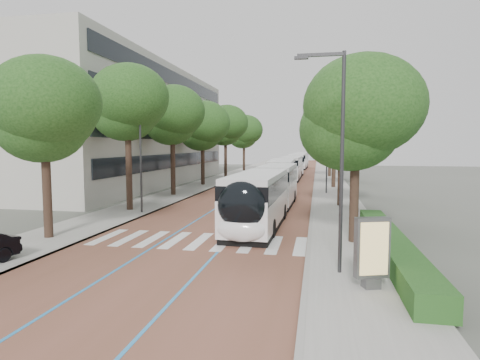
% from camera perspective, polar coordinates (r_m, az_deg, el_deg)
% --- Properties ---
extents(ground, '(160.00, 160.00, 0.00)m').
position_cam_1_polar(ground, '(19.47, -7.23, -9.34)').
color(ground, '#51544C').
rests_on(ground, ground).
extents(road, '(11.00, 140.00, 0.02)m').
position_cam_1_polar(road, '(58.41, 5.13, 0.27)').
color(road, brown).
rests_on(road, ground).
extents(sidewalk_left, '(4.00, 140.00, 0.12)m').
position_cam_1_polar(sidewalk_left, '(59.63, -2.06, 0.43)').
color(sidewalk_left, gray).
rests_on(sidewalk_left, ground).
extents(sidewalk_right, '(4.00, 140.00, 0.12)m').
position_cam_1_polar(sidewalk_right, '(58.12, 12.50, 0.20)').
color(sidewalk_right, gray).
rests_on(sidewalk_right, ground).
extents(kerb_left, '(0.20, 140.00, 0.14)m').
position_cam_1_polar(kerb_left, '(59.23, -0.27, 0.40)').
color(kerb_left, gray).
rests_on(kerb_left, ground).
extents(kerb_right, '(0.20, 140.00, 0.14)m').
position_cam_1_polar(kerb_right, '(58.10, 10.63, 0.23)').
color(kerb_right, gray).
rests_on(kerb_right, ground).
extents(zebra_crossing, '(10.55, 3.60, 0.01)m').
position_cam_1_polar(zebra_crossing, '(20.33, -5.80, -8.63)').
color(zebra_crossing, silver).
rests_on(zebra_crossing, ground).
extents(lane_line_left, '(0.12, 126.00, 0.01)m').
position_cam_1_polar(lane_line_left, '(58.59, 3.57, 0.31)').
color(lane_line_left, '#267EC2').
rests_on(lane_line_left, road).
extents(lane_line_right, '(0.12, 126.00, 0.01)m').
position_cam_1_polar(lane_line_right, '(58.26, 6.69, 0.26)').
color(lane_line_right, '#267EC2').
rests_on(lane_line_right, road).
extents(office_building, '(18.11, 40.00, 14.00)m').
position_cam_1_polar(office_building, '(52.52, -18.10, 7.15)').
color(office_building, '#A8A49C').
rests_on(office_building, ground).
extents(hedge, '(1.20, 14.00, 0.80)m').
position_cam_1_polar(hedge, '(18.68, 20.66, -8.60)').
color(hedge, '#1B4718').
rests_on(hedge, sidewalk_right).
extents(streetlight_near, '(1.82, 0.20, 8.00)m').
position_cam_1_polar(streetlight_near, '(14.92, 13.65, 4.90)').
color(streetlight_near, '#323235').
rests_on(streetlight_near, sidewalk_right).
extents(streetlight_far, '(1.82, 0.20, 8.00)m').
position_cam_1_polar(streetlight_far, '(39.91, 12.02, 4.91)').
color(streetlight_far, '#323235').
rests_on(streetlight_far, sidewalk_right).
extents(lamp_post_left, '(0.14, 0.14, 8.00)m').
position_cam_1_polar(lamp_post_left, '(28.58, -13.95, 3.47)').
color(lamp_post_left, '#323235').
rests_on(lamp_post_left, sidewalk_left).
extents(trees_left, '(6.45, 60.87, 10.08)m').
position_cam_1_polar(trees_left, '(48.55, -5.13, 7.66)').
color(trees_left, black).
rests_on(trees_left, ground).
extents(trees_right, '(5.62, 47.55, 8.46)m').
position_cam_1_polar(trees_right, '(38.96, 13.67, 6.32)').
color(trees_right, black).
rests_on(trees_right, ground).
extents(lead_bus, '(2.94, 18.45, 3.20)m').
position_cam_1_polar(lead_bus, '(26.90, 3.95, -1.80)').
color(lead_bus, black).
rests_on(lead_bus, ground).
extents(bus_queued_0, '(2.84, 12.46, 3.20)m').
position_cam_1_polar(bus_queued_0, '(43.41, 5.93, 0.77)').
color(bus_queued_0, white).
rests_on(bus_queued_0, ground).
extents(bus_queued_1, '(2.63, 12.42, 3.20)m').
position_cam_1_polar(bus_queued_1, '(55.98, 7.28, 1.70)').
color(bus_queued_1, white).
rests_on(bus_queued_1, ground).
extents(bus_queued_2, '(3.13, 12.51, 3.20)m').
position_cam_1_polar(bus_queued_2, '(68.91, 7.90, 2.30)').
color(bus_queued_2, white).
rests_on(bus_queued_2, ground).
extents(bus_queued_3, '(2.84, 12.46, 3.20)m').
position_cam_1_polar(bus_queued_3, '(82.14, 8.60, 2.72)').
color(bus_queued_3, white).
rests_on(bus_queued_3, ground).
extents(ad_panel, '(1.17, 0.65, 2.35)m').
position_cam_1_polar(ad_panel, '(13.97, 18.26, -9.58)').
color(ad_panel, '#59595B').
rests_on(ad_panel, sidewalk_right).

